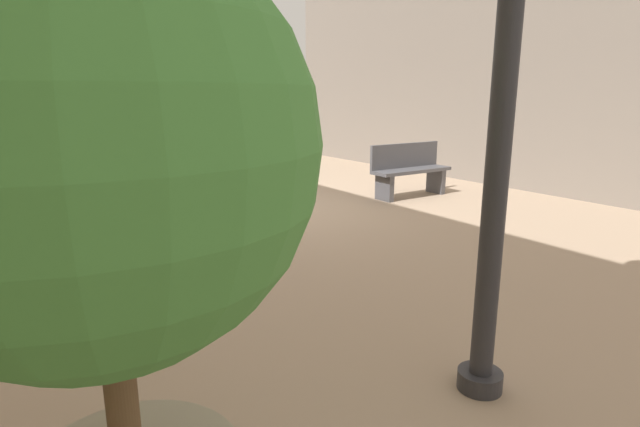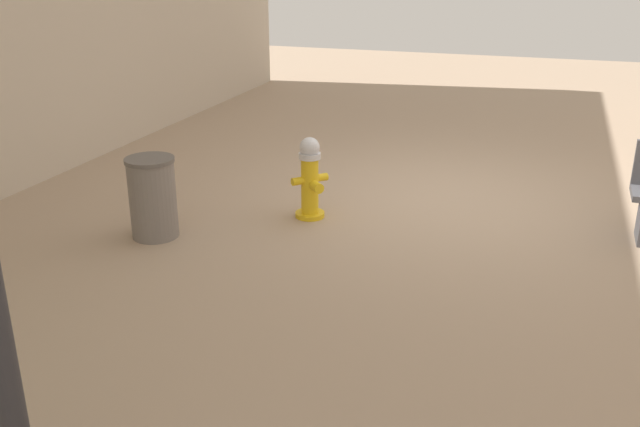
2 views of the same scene
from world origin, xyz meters
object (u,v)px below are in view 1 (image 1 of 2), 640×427
Objects in this scene: trash_bin at (139,238)px; planter_tree at (101,199)px; bench_near at (409,169)px; fire_hydrant at (218,203)px.

planter_tree is at bearing 74.59° from trash_bin.
planter_tree is at bearing 38.54° from bench_near.
fire_hydrant is at bearing 7.07° from bench_near.
trash_bin is (1.27, 0.98, -0.03)m from fire_hydrant.
planter_tree is 3.69m from trash_bin.
bench_near is at bearing -141.46° from planter_tree.
bench_near is at bearing -164.15° from trash_bin.
planter_tree reaches higher than bench_near.
planter_tree is 2.95× the size of trash_bin.
fire_hydrant is 0.37× the size of planter_tree.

